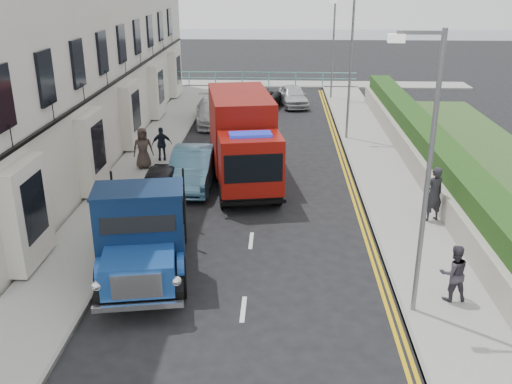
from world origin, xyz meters
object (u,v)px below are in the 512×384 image
object	(u,v)px
lamp_near	(424,164)
lamp_far	(332,39)
parked_car_front	(160,185)
lamp_mid	(348,61)
red_lorry	(242,137)
pedestrian_east_near	(434,194)
bedford_lorry	(142,239)

from	to	relation	value
lamp_near	lamp_far	size ratio (longest dim) A/B	1.00
lamp_near	parked_car_front	size ratio (longest dim) A/B	1.92
lamp_near	lamp_far	xyz separation A→B (m)	(0.00, 26.00, 0.00)
lamp_near	lamp_mid	xyz separation A→B (m)	(0.00, 16.00, 0.00)
lamp_mid	parked_car_front	distance (m)	12.16
lamp_near	red_lorry	size ratio (longest dim) A/B	1.00
lamp_far	pedestrian_east_near	size ratio (longest dim) A/B	3.64
lamp_far	parked_car_front	world-z (taller)	lamp_far
lamp_near	bedford_lorry	bearing A→B (deg)	168.83
lamp_mid	pedestrian_east_near	bearing A→B (deg)	-79.50
lamp_far	lamp_mid	bearing A→B (deg)	-90.00
lamp_mid	lamp_near	bearing A→B (deg)	-90.00
lamp_mid	red_lorry	size ratio (longest dim) A/B	1.00
lamp_mid	parked_car_front	bearing A→B (deg)	-131.73
lamp_near	bedford_lorry	world-z (taller)	lamp_near
lamp_mid	red_lorry	bearing A→B (deg)	-126.65
parked_car_front	lamp_far	bearing A→B (deg)	65.68
red_lorry	parked_car_front	bearing A→B (deg)	-152.58
lamp_near	lamp_mid	bearing A→B (deg)	90.00
parked_car_front	lamp_near	bearing A→B (deg)	-44.87
pedestrian_east_near	lamp_mid	bearing A→B (deg)	-102.08
lamp_far	pedestrian_east_near	world-z (taller)	lamp_far
lamp_far	bedford_lorry	bearing A→B (deg)	-105.93
bedford_lorry	lamp_far	bearing A→B (deg)	64.63
parked_car_front	bedford_lorry	bearing A→B (deg)	-84.50
lamp_near	lamp_mid	world-z (taller)	same
red_lorry	pedestrian_east_near	world-z (taller)	red_lorry
pedestrian_east_near	bedford_lorry	bearing A→B (deg)	2.78
bedford_lorry	lamp_near	bearing A→B (deg)	-20.61
parked_car_front	lamp_mid	bearing A→B (deg)	46.51
lamp_near	lamp_mid	size ratio (longest dim) A/B	1.00
lamp_far	parked_car_front	size ratio (longest dim) A/B	1.92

